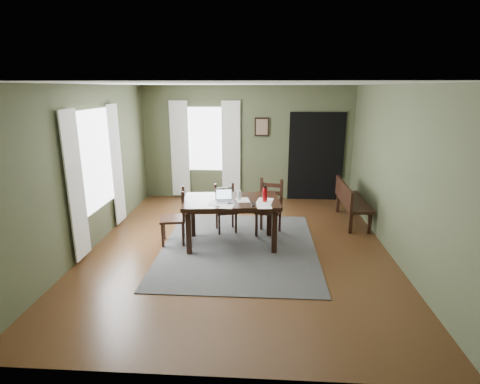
# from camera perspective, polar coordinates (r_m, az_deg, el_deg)

# --- Properties ---
(ground) EXTENTS (5.00, 6.00, 0.01)m
(ground) POSITION_cam_1_polar(r_m,az_deg,el_deg) (6.50, -0.17, -8.42)
(ground) COLOR #492C16
(room_shell) EXTENTS (5.02, 6.02, 2.71)m
(room_shell) POSITION_cam_1_polar(r_m,az_deg,el_deg) (6.00, -0.18, 7.55)
(room_shell) COLOR #474E33
(room_shell) RESTS_ON ground
(rug) EXTENTS (2.60, 3.20, 0.01)m
(rug) POSITION_cam_1_polar(r_m,az_deg,el_deg) (6.50, -0.17, -8.33)
(rug) COLOR #3B3B3B
(rug) RESTS_ON ground
(dining_table) EXTENTS (1.70, 1.12, 0.80)m
(dining_table) POSITION_cam_1_polar(r_m,az_deg,el_deg) (6.36, -1.34, -2.02)
(dining_table) COLOR black
(dining_table) RESTS_ON rug
(chair_end) EXTENTS (0.50, 0.50, 0.97)m
(chair_end) POSITION_cam_1_polar(r_m,az_deg,el_deg) (6.58, -9.76, -3.80)
(chair_end) COLOR black
(chair_end) RESTS_ON rug
(chair_back_left) EXTENTS (0.48, 0.48, 0.89)m
(chair_back_left) POSITION_cam_1_polar(r_m,az_deg,el_deg) (7.08, -2.22, -2.54)
(chair_back_left) COLOR black
(chair_back_left) RESTS_ON rug
(chair_back_right) EXTENTS (0.54, 0.54, 1.01)m
(chair_back_right) POSITION_cam_1_polar(r_m,az_deg,el_deg) (6.93, 4.50, -2.45)
(chair_back_right) COLOR black
(chair_back_right) RESTS_ON rug
(bench) EXTENTS (0.46, 1.44, 0.81)m
(bench) POSITION_cam_1_polar(r_m,az_deg,el_deg) (7.82, 16.41, -1.03)
(bench) COLOR black
(bench) RESTS_ON ground
(laptop) EXTENTS (0.32, 0.27, 0.20)m
(laptop) POSITION_cam_1_polar(r_m,az_deg,el_deg) (6.24, -2.44, -0.96)
(laptop) COLOR #B7B7BC
(laptop) RESTS_ON dining_table
(computer_mouse) EXTENTS (0.07, 0.10, 0.03)m
(computer_mouse) POSITION_cam_1_polar(r_m,az_deg,el_deg) (6.12, -1.68, -1.62)
(computer_mouse) COLOR #3F3F42
(computer_mouse) RESTS_ON dining_table
(tv_remote) EXTENTS (0.08, 0.18, 0.02)m
(tv_remote) POSITION_cam_1_polar(r_m,az_deg,el_deg) (6.04, 1.97, -1.91)
(tv_remote) COLOR black
(tv_remote) RESTS_ON dining_table
(drinking_glass) EXTENTS (0.08, 0.08, 0.15)m
(drinking_glass) POSITION_cam_1_polar(r_m,az_deg,el_deg) (6.32, -0.16, -0.47)
(drinking_glass) COLOR silver
(drinking_glass) RESTS_ON dining_table
(water_bottle) EXTENTS (0.09, 0.09, 0.28)m
(water_bottle) POSITION_cam_1_polar(r_m,az_deg,el_deg) (6.20, 3.82, -0.35)
(water_bottle) COLOR #A00C10
(water_bottle) RESTS_ON dining_table
(paper_a) EXTENTS (0.26, 0.32, 0.00)m
(paper_a) POSITION_cam_1_polar(r_m,az_deg,el_deg) (6.15, -3.69, -1.69)
(paper_a) COLOR white
(paper_a) RESTS_ON dining_table
(paper_b) EXTENTS (0.26, 0.33, 0.00)m
(paper_b) POSITION_cam_1_polar(r_m,az_deg,el_deg) (6.00, 3.68, -2.14)
(paper_b) COLOR white
(paper_b) RESTS_ON dining_table
(paper_c) EXTENTS (0.26, 0.31, 0.00)m
(paper_c) POSITION_cam_1_polar(r_m,az_deg,el_deg) (6.30, 0.42, -1.23)
(paper_c) COLOR white
(paper_c) RESTS_ON dining_table
(paper_d) EXTENTS (0.30, 0.37, 0.00)m
(paper_d) POSITION_cam_1_polar(r_m,az_deg,el_deg) (6.28, 3.82, -1.33)
(paper_d) COLOR white
(paper_d) RESTS_ON dining_table
(paper_e) EXTENTS (0.23, 0.29, 0.00)m
(paper_e) POSITION_cam_1_polar(r_m,az_deg,el_deg) (5.99, -2.02, -2.16)
(paper_e) COLOR white
(paper_e) RESTS_ON dining_table
(window_left) EXTENTS (0.01, 1.30, 1.70)m
(window_left) POSITION_cam_1_polar(r_m,az_deg,el_deg) (6.86, -21.18, 4.54)
(window_left) COLOR white
(window_left) RESTS_ON ground
(window_back) EXTENTS (1.00, 0.01, 1.50)m
(window_back) POSITION_cam_1_polar(r_m,az_deg,el_deg) (9.08, -5.32, 8.03)
(window_back) COLOR white
(window_back) RESTS_ON ground
(curtain_left_near) EXTENTS (0.03, 0.48, 2.30)m
(curtain_left_near) POSITION_cam_1_polar(r_m,az_deg,el_deg) (6.18, -23.78, 0.75)
(curtain_left_near) COLOR silver
(curtain_left_near) RESTS_ON ground
(curtain_left_far) EXTENTS (0.03, 0.48, 2.30)m
(curtain_left_far) POSITION_cam_1_polar(r_m,az_deg,el_deg) (7.64, -18.29, 3.94)
(curtain_left_far) COLOR silver
(curtain_left_far) RESTS_ON ground
(curtain_back_left) EXTENTS (0.44, 0.03, 2.30)m
(curtain_back_left) POSITION_cam_1_polar(r_m,az_deg,el_deg) (9.20, -9.15, 6.42)
(curtain_back_left) COLOR silver
(curtain_back_left) RESTS_ON ground
(curtain_back_right) EXTENTS (0.44, 0.03, 2.30)m
(curtain_back_right) POSITION_cam_1_polar(r_m,az_deg,el_deg) (9.01, -1.38, 6.42)
(curtain_back_right) COLOR silver
(curtain_back_right) RESTS_ON ground
(framed_picture) EXTENTS (0.34, 0.03, 0.44)m
(framed_picture) POSITION_cam_1_polar(r_m,az_deg,el_deg) (8.94, 3.35, 9.88)
(framed_picture) COLOR black
(framed_picture) RESTS_ON ground
(doorway_back) EXTENTS (1.30, 0.03, 2.10)m
(doorway_back) POSITION_cam_1_polar(r_m,az_deg,el_deg) (9.12, 11.50, 5.27)
(doorway_back) COLOR black
(doorway_back) RESTS_ON ground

